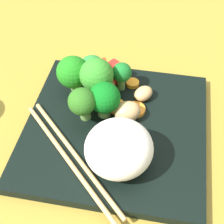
{
  "coord_description": "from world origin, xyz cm",
  "views": [
    {
      "loc": [
        31.96,
        6.11,
        39.63
      ],
      "look_at": [
        -0.73,
        -0.66,
        3.43
      ],
      "focal_mm": 54.87,
      "sensor_mm": 36.0,
      "label": 1
    }
  ],
  "objects_px": {
    "square_plate": "(115,129)",
    "chopstick_pair": "(71,157)",
    "rice_mound": "(119,148)",
    "broccoli_floret_1": "(122,74)",
    "carrot_slice_3": "(86,104)"
  },
  "relations": [
    {
      "from": "carrot_slice_3",
      "to": "chopstick_pair",
      "type": "height_order",
      "value": "same"
    },
    {
      "from": "square_plate",
      "to": "chopstick_pair",
      "type": "relative_size",
      "value": 1.48
    },
    {
      "from": "square_plate",
      "to": "rice_mound",
      "type": "bearing_deg",
      "value": 14.89
    },
    {
      "from": "square_plate",
      "to": "broccoli_floret_1",
      "type": "relative_size",
      "value": 5.22
    },
    {
      "from": "carrot_slice_3",
      "to": "rice_mound",
      "type": "bearing_deg",
      "value": 36.59
    },
    {
      "from": "square_plate",
      "to": "chopstick_pair",
      "type": "distance_m",
      "value": 0.08
    },
    {
      "from": "broccoli_floret_1",
      "to": "chopstick_pair",
      "type": "height_order",
      "value": "broccoli_floret_1"
    },
    {
      "from": "square_plate",
      "to": "rice_mound",
      "type": "distance_m",
      "value": 0.08
    },
    {
      "from": "square_plate",
      "to": "carrot_slice_3",
      "type": "height_order",
      "value": "carrot_slice_3"
    },
    {
      "from": "rice_mound",
      "to": "broccoli_floret_1",
      "type": "xyz_separation_m",
      "value": [
        -0.14,
        -0.02,
        -0.0
      ]
    },
    {
      "from": "rice_mound",
      "to": "chopstick_pair",
      "type": "distance_m",
      "value": 0.07
    },
    {
      "from": "square_plate",
      "to": "rice_mound",
      "type": "relative_size",
      "value": 2.96
    },
    {
      "from": "broccoli_floret_1",
      "to": "chopstick_pair",
      "type": "bearing_deg",
      "value": -15.17
    },
    {
      "from": "rice_mound",
      "to": "carrot_slice_3",
      "type": "relative_size",
      "value": 4.36
    },
    {
      "from": "rice_mound",
      "to": "chopstick_pair",
      "type": "bearing_deg",
      "value": -84.97
    }
  ]
}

